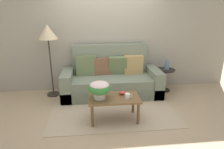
# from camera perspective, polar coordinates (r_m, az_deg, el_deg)

# --- Properties ---
(ground_plane) EXTENTS (14.00, 14.00, 0.00)m
(ground_plane) POSITION_cam_1_polar(r_m,az_deg,el_deg) (4.01, 0.31, -10.62)
(ground_plane) COLOR tan
(wall_back) EXTENTS (6.40, 0.12, 2.85)m
(wall_back) POSITION_cam_1_polar(r_m,az_deg,el_deg) (4.89, -1.49, 12.18)
(wall_back) COLOR gray
(wall_back) RESTS_ON ground
(area_rug) EXTENTS (2.46, 1.79, 0.01)m
(area_rug) POSITION_cam_1_polar(r_m,az_deg,el_deg) (4.12, 0.10, -9.68)
(area_rug) COLOR tan
(area_rug) RESTS_ON ground
(couch) EXTENTS (2.29, 0.92, 1.17)m
(couch) POSITION_cam_1_polar(r_m,az_deg,el_deg) (4.67, -0.22, -1.61)
(couch) COLOR #626B59
(couch) RESTS_ON ground
(coffee_table) EXTENTS (0.92, 0.53, 0.45)m
(coffee_table) POSITION_cam_1_polar(r_m,az_deg,el_deg) (3.54, 0.62, -7.60)
(coffee_table) COLOR brown
(coffee_table) RESTS_ON ground
(side_table) EXTENTS (0.46, 0.46, 0.57)m
(side_table) POSITION_cam_1_polar(r_m,az_deg,el_deg) (5.02, 15.33, -0.41)
(side_table) COLOR black
(side_table) RESTS_ON ground
(floor_lamp) EXTENTS (0.44, 0.44, 1.66)m
(floor_lamp) POSITION_cam_1_polar(r_m,az_deg,el_deg) (4.59, -18.31, 10.79)
(floor_lamp) COLOR #2D2823
(floor_lamp) RESTS_ON ground
(potted_plant) EXTENTS (0.40, 0.40, 0.31)m
(potted_plant) POSITION_cam_1_polar(r_m,az_deg,el_deg) (3.40, -3.68, -4.01)
(potted_plant) COLOR #B7B2A8
(potted_plant) RESTS_ON coffee_table
(coffee_mug) EXTENTS (0.13, 0.09, 0.09)m
(coffee_mug) POSITION_cam_1_polar(r_m,az_deg,el_deg) (3.47, 4.61, -6.28)
(coffee_mug) COLOR white
(coffee_mug) RESTS_ON coffee_table
(snack_bowl) EXTENTS (0.12, 0.12, 0.06)m
(snack_bowl) POSITION_cam_1_polar(r_m,az_deg,el_deg) (3.62, 3.00, -5.32)
(snack_bowl) COLOR #B2382D
(snack_bowl) RESTS_ON coffee_table
(table_vase) EXTENTS (0.11, 0.11, 0.26)m
(table_vase) POSITION_cam_1_polar(r_m,az_deg,el_deg) (4.94, 15.82, 2.63)
(table_vase) COLOR slate
(table_vase) RESTS_ON side_table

